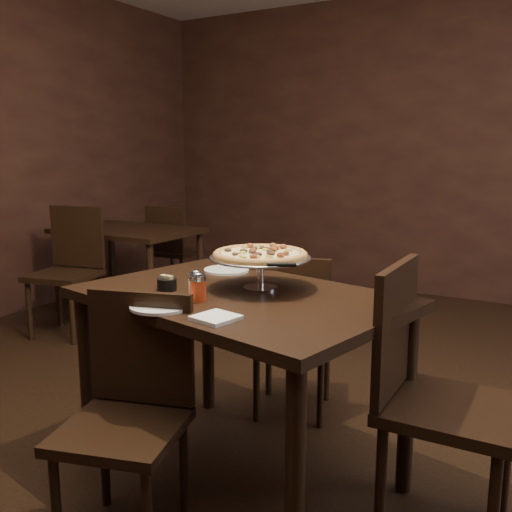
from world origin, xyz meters
The scene contains 16 objects.
room centered at (0.06, 0.03, 1.40)m, with size 6.04×7.04×2.84m.
dining_table centered at (-0.04, -0.04, 0.70)m, with size 1.43×1.10×0.80m.
background_table centered at (-2.20, 1.64, 0.62)m, with size 1.15×0.77×0.72m.
pizza_stand centered at (-0.01, 0.07, 0.94)m, with size 0.42×0.42×0.17m.
parmesan_shaker centered at (-0.16, -0.18, 0.85)m, with size 0.06×0.06×0.11m.
pepper_flake_shaker centered at (-0.12, -0.23, 0.86)m, with size 0.06×0.06×0.11m.
packet_caddy centered at (-0.33, -0.15, 0.83)m, with size 0.08×0.08×0.06m.
napkin_stack centered at (0.08, -0.40, 0.81)m, with size 0.14×0.14×0.01m, color white.
plate_left centered at (-0.32, 0.29, 0.81)m, with size 0.22×0.22×0.01m, color white.
plate_near centered at (-0.18, -0.37, 0.81)m, with size 0.23×0.23×0.01m, color white.
serving_spatula centered at (0.16, -0.06, 0.94)m, with size 0.15×0.15×0.02m.
chair_far centered at (-0.10, 0.55, 0.47)m, with size 0.51×0.51×0.87m.
chair_near centered at (-0.20, -0.53, 0.47)m, with size 0.50×0.50×0.87m.
chair_side centered at (0.71, 0.03, 0.53)m, with size 0.46×0.46×0.97m.
bg_chair_far centered at (-2.19, 2.22, 0.47)m, with size 0.43×0.43×0.86m.
bg_chair_near centered at (-2.18, 0.97, 0.52)m, with size 0.54×0.54×0.95m.
Camera 1 is at (1.14, -1.95, 1.38)m, focal length 40.00 mm.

